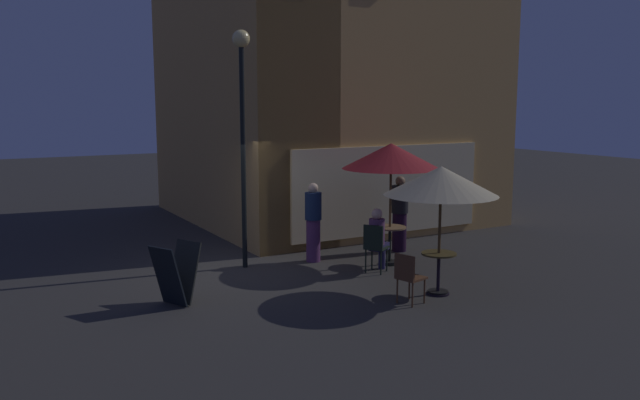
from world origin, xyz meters
name	(u,v)px	position (x,y,z in m)	size (l,w,h in m)	color
ground_plane	(236,273)	(0.00, 0.00, 0.00)	(60.00, 60.00, 0.00)	#34322E
cafe_building	(302,75)	(3.32, 3.46, 4.01)	(7.49, 7.92, 8.03)	tan
street_lamp_near_corner	(242,102)	(0.36, 0.36, 3.32)	(0.34, 0.34, 4.71)	black
menu_sandwich_board	(176,274)	(-1.60, -1.37, 0.52)	(0.85, 0.79, 1.02)	black
cafe_table_0	(390,238)	(3.07, -0.88, 0.55)	(0.67, 0.67, 0.79)	black
cafe_table_1	(439,267)	(2.57, -3.03, 0.49)	(0.61, 0.61, 0.74)	black
patio_umbrella_0	(391,157)	(3.07, -0.88, 2.23)	(2.00, 2.00, 2.50)	black
patio_umbrella_1	(441,181)	(2.57, -3.03, 1.99)	(1.96, 1.96, 2.25)	black
cafe_chair_0	(375,244)	(2.38, -1.33, 0.59)	(0.55, 0.55, 0.97)	black
cafe_chair_1	(408,274)	(1.75, -3.24, 0.52)	(0.49, 0.49, 0.86)	brown
patron_seated_0	(378,236)	(2.51, -1.25, 0.72)	(0.51, 0.46, 1.28)	#27244B
patron_standing_1	(313,222)	(1.80, 0.10, 0.84)	(0.35, 0.35, 1.67)	#592F5C
patron_standing_2	(400,214)	(3.95, -0.01, 0.85)	(0.38, 0.38, 1.70)	black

